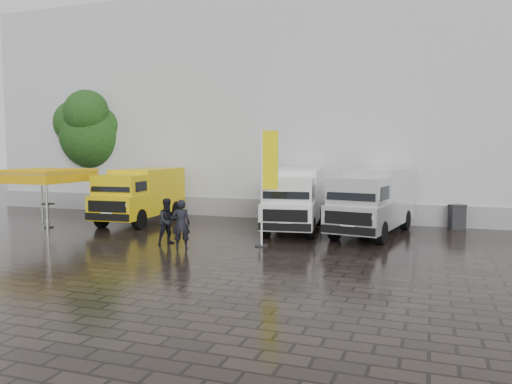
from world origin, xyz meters
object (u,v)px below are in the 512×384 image
canopy_tent (42,173)px  wheelie_bin (457,217)px  van_white (295,200)px  cocktail_table (48,216)px  flagpole (266,181)px  person_front (181,224)px  van_yellow (140,196)px  person_tent (168,221)px  van_silver (373,202)px

canopy_tent → wheelie_bin: canopy_tent is taller
van_white → wheelie_bin: (6.86, 2.88, -0.80)m
cocktail_table → wheelie_bin: 18.72m
flagpole → cocktail_table: 11.08m
cocktail_table → person_front: size_ratio=0.62×
van_yellow → person_tent: (4.04, -4.40, -0.45)m
van_silver → person_front: size_ratio=3.53×
cocktail_table → person_tent: 7.36m
van_white → canopy_tent: bearing=-170.8°
canopy_tent → person_tent: size_ratio=1.98×
person_front → van_silver: bearing=-163.2°
van_yellow → wheelie_bin: size_ratio=5.17×
van_silver → person_tent: size_ratio=3.66×
van_yellow → flagpole: size_ratio=1.28×
van_yellow → person_front: van_yellow is taller
flagpole → wheelie_bin: size_ratio=4.04×
van_yellow → canopy_tent: 4.54m
person_front → person_tent: (-0.92, 0.69, -0.03)m
canopy_tent → cocktail_table: canopy_tent is taller
wheelie_bin → person_front: 12.73m
canopy_tent → flagpole: flagpole is taller
wheelie_bin → cocktail_table: bearing=-177.9°
canopy_tent → flagpole: size_ratio=0.77×
van_white → van_silver: bearing=-8.2°
person_tent → wheelie_bin: bearing=-15.1°
van_yellow → wheelie_bin: bearing=9.3°
van_silver → person_front: bearing=-128.9°
van_yellow → cocktail_table: bearing=-141.7°
van_silver → wheelie_bin: van_silver is taller
canopy_tent → van_silver: bearing=13.4°
van_white → cocktail_table: 11.34m
flagpole → wheelie_bin: 9.92m
flagpole → person_tent: 4.09m
cocktail_table → van_silver: bearing=12.2°
van_yellow → person_front: 7.12m
person_tent → van_silver: bearing=-17.3°
cocktail_table → person_tent: size_ratio=0.65×
wheelie_bin → canopy_tent: bearing=-177.0°
wheelie_bin → person_tent: person_tent is taller
person_tent → van_yellow: bearing=81.7°
person_tent → person_front: bearing=-87.7°
van_white → person_front: bearing=-125.4°
canopy_tent → wheelie_bin: size_ratio=3.11×
canopy_tent → cocktail_table: 2.01m
van_silver → wheelie_bin: (3.44, 2.88, -0.82)m
flagpole → wheelie_bin: flagpole is taller
van_silver → van_white: bearing=-170.1°
van_yellow → person_front: size_ratio=3.17×
van_white → person_tent: 6.03m
flagpole → person_front: 3.48m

